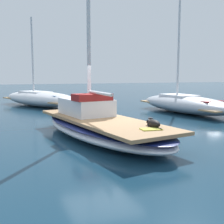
# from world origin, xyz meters

# --- Properties ---
(ground_plane) EXTENTS (120.00, 120.00, 0.00)m
(ground_plane) POSITION_xyz_m (0.00, 0.00, 0.00)
(ground_plane) COLOR #143347
(sailboat_main) EXTENTS (3.57, 7.53, 0.66)m
(sailboat_main) POSITION_xyz_m (0.00, 0.00, 0.34)
(sailboat_main) COLOR white
(sailboat_main) RESTS_ON ground
(mast_main) EXTENTS (0.14, 2.27, 8.21)m
(mast_main) POSITION_xyz_m (-0.14, 0.76, 4.38)
(mast_main) COLOR silver
(mast_main) RESTS_ON sailboat_main
(cabin_house) EXTENTS (1.72, 2.41, 0.84)m
(cabin_house) POSITION_xyz_m (-0.18, 1.10, 1.01)
(cabin_house) COLOR silver
(cabin_house) RESTS_ON sailboat_main
(dog_black) EXTENTS (0.31, 0.95, 0.22)m
(dog_black) POSITION_xyz_m (0.84, -2.11, 0.77)
(dog_black) COLOR black
(dog_black) RESTS_ON sailboat_main
(deck_winch) EXTENTS (0.16, 0.16, 0.21)m
(deck_winch) POSITION_xyz_m (0.98, -1.69, 0.76)
(deck_winch) COLOR #B7B7BC
(deck_winch) RESTS_ON sailboat_main
(deck_towel) EXTENTS (0.59, 0.42, 0.03)m
(deck_towel) POSITION_xyz_m (0.59, -2.42, 0.68)
(deck_towel) COLOR #D8D14C
(deck_towel) RESTS_ON sailboat_main
(moored_boat_starboard_side) EXTENTS (2.94, 7.41, 7.32)m
(moored_boat_starboard_side) POSITION_xyz_m (6.73, 4.38, 0.53)
(moored_boat_starboard_side) COLOR #B2B7C1
(moored_boat_starboard_side) RESTS_ON ground
(moored_boat_far_astern) EXTENTS (5.46, 8.08, 6.11)m
(moored_boat_far_astern) POSITION_xyz_m (-0.44, 11.12, 0.54)
(moored_boat_far_astern) COLOR white
(moored_boat_far_astern) RESTS_ON ground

